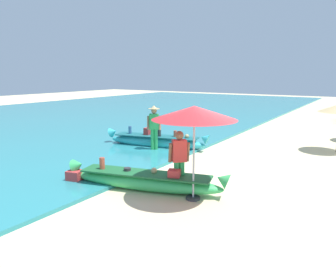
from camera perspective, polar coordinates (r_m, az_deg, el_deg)
name	(u,v)px	position (r m, az deg, el deg)	size (l,w,h in m)	color
ground_plane	(213,185)	(9.22, 7.96, -8.90)	(80.00, 80.00, 0.00)	beige
sea	(80,116)	(24.05, -15.17, 3.05)	(24.00, 56.00, 0.10)	teal
boat_green_foreground	(145,180)	(8.72, -4.03, -8.14)	(4.45, 1.73, 0.79)	#38B760
boat_cyan_midground	(156,141)	(13.47, -2.04, -1.25)	(4.48, 1.58, 0.84)	#33B2BC
person_vendor_hatted	(154,125)	(12.68, -2.47, 1.56)	(0.57, 0.47, 1.85)	green
person_tourist_customer	(179,158)	(8.35, 1.99, -4.27)	(0.53, 0.52, 1.63)	green
patio_umbrella_large	(194,113)	(7.66, 4.67, 3.63)	(2.05, 2.05, 2.32)	#B7B7BC
cooler_box	(75,177)	(9.61, -16.04, -7.26)	(0.40, 0.37, 0.36)	#C63838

